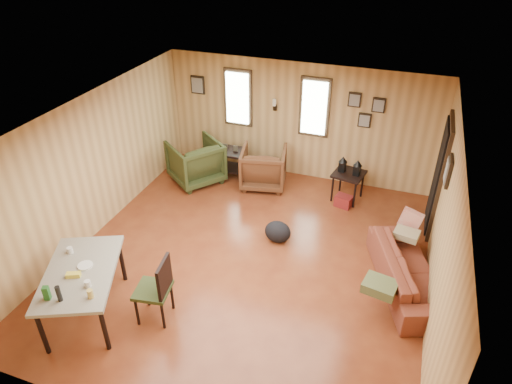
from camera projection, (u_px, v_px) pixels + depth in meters
room at (264, 189)px, 6.93m from camera, size 5.54×6.04×2.44m
sofa at (410, 266)px, 6.67m from camera, size 1.24×2.05×0.77m
recliner_brown at (264, 166)px, 9.16m from camera, size 1.03×0.99×0.90m
recliner_green at (196, 160)px, 9.29m from camera, size 1.28×1.29×0.97m
end_table at (231, 158)px, 9.52m from camera, size 0.60×0.55×0.72m
side_table at (349, 172)px, 8.63m from camera, size 0.65×0.65×0.89m
cooler at (344, 201)px, 8.67m from camera, size 0.35×0.29×0.22m
backpack at (278, 232)px, 7.70m from camera, size 0.50×0.41×0.39m
sofa_pillows at (396, 254)px, 6.71m from camera, size 0.74×1.92×0.39m
dining_table at (80, 276)px, 6.04m from camera, size 1.43×1.74×0.98m
dining_chair at (157, 287)px, 6.06m from camera, size 0.52×0.52×1.00m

